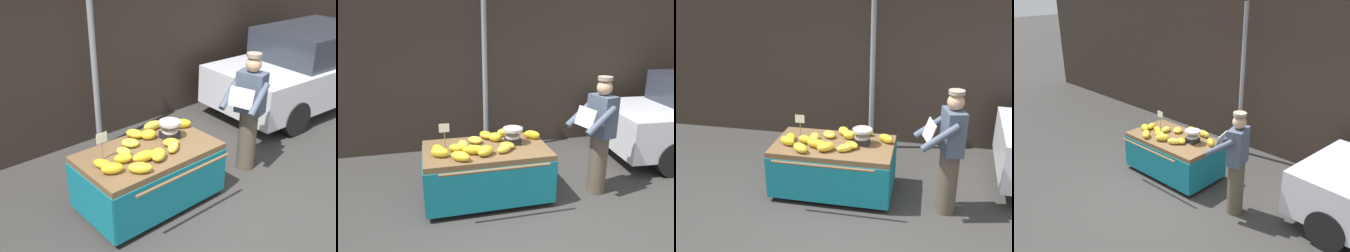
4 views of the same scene
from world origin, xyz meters
The scene contains 21 objects.
ground_plane centered at (0.00, 0.00, 0.00)m, with size 60.00×60.00×0.00m, color #383533.
back_wall centered at (0.00, 2.98, 1.81)m, with size 16.00×0.24×3.62m, color #332821.
street_pole centered at (-0.24, 2.53, 1.56)m, with size 0.09×0.09×3.12m, color gray.
banana_cart centered at (-0.55, 0.86, 0.55)m, with size 1.72×1.20×0.76m.
weighing_scale centered at (-0.15, 0.93, 0.88)m, with size 0.28×0.28×0.23m.
price_sign centered at (-1.09, 1.02, 1.01)m, with size 0.14×0.01×0.34m.
banana_bunch_0 centered at (-0.93, 0.51, 0.82)m, with size 0.14×0.27×0.12m, color yellow.
banana_bunch_1 centered at (-0.95, 0.81, 0.82)m, with size 0.13×0.22×0.11m, color gold.
banana_bunch_2 centered at (-0.74, 0.68, 0.82)m, with size 0.13×0.29×0.12m, color gold.
banana_bunch_3 centered at (-0.85, 0.95, 0.81)m, with size 0.13×0.20×0.10m, color yellow.
banana_bunch_4 centered at (-0.17, 1.26, 0.82)m, with size 0.11×0.27×0.12m, color yellow.
banana_bunch_5 centered at (-0.34, 0.65, 0.81)m, with size 0.12×0.24×0.11m, color yellow.
banana_bunch_6 centered at (-1.19, 0.86, 0.81)m, with size 0.14×0.26×0.09m, color gold.
banana_bunch_7 centered at (-0.37, 1.09, 0.82)m, with size 0.14×0.20×0.13m, color yellow.
banana_bunch_8 centered at (-0.60, 0.61, 0.82)m, with size 0.17×0.26×0.13m, color gold.
banana_bunch_9 centered at (-0.48, 1.24, 0.81)m, with size 0.15×0.24×0.11m, color gold.
banana_bunch_10 centered at (-0.66, 1.08, 0.81)m, with size 0.17×0.22×0.09m, color yellow.
banana_bunch_11 centered at (-1.18, 0.69, 0.82)m, with size 0.14×0.25×0.13m, color gold.
banana_bunch_12 centered at (-0.27, 0.77, 0.81)m, with size 0.16×0.20×0.09m, color gold.
banana_bunch_13 centered at (0.18, 1.05, 0.82)m, with size 0.11×0.24×0.13m, color gold.
vendor_person centered at (1.04, 0.63, 0.87)m, with size 0.66×0.61×1.71m.
Camera 2 is at (-1.29, -3.28, 2.44)m, focal length 35.10 mm.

